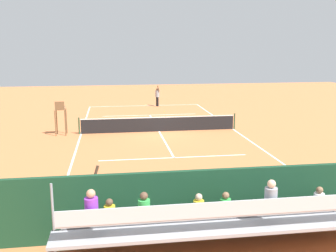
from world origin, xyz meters
name	(u,v)px	position (x,y,z in m)	size (l,w,h in m)	color
ground_plane	(159,131)	(0.00, 0.00, 0.00)	(60.00, 60.00, 0.00)	#D17542
court_line_markings	(159,131)	(0.00, -0.04, 0.00)	(10.10, 22.20, 0.01)	white
tennis_net	(159,124)	(0.00, 0.00, 0.50)	(10.30, 0.10, 1.07)	black
backdrop_wall	(217,201)	(0.00, 14.00, 1.00)	(18.00, 0.16, 2.00)	#194228
bleacher_stand	(227,223)	(0.08, 15.32, 0.93)	(9.06, 2.40, 2.48)	#9EA0A5
umpire_chair	(60,114)	(6.20, 0.06, 1.31)	(0.67, 0.67, 2.14)	brown
courtside_bench	(289,200)	(-2.66, 13.27, 0.56)	(1.80, 0.40, 0.93)	#33383D
equipment_bag	(234,216)	(-0.76, 13.40, 0.18)	(0.90, 0.36, 0.36)	black
tennis_player	(157,95)	(-1.15, -10.53, 1.02)	(0.46, 0.56, 1.93)	black
tennis_racket	(146,105)	(-0.15, -11.11, 0.01)	(0.31, 0.57, 0.03)	black
tennis_ball_near	(164,111)	(-1.38, -7.46, 0.03)	(0.07, 0.07, 0.07)	#CCDB33
line_judge	(97,196)	(3.55, 13.09, 1.02)	(0.41, 0.55, 1.93)	#232328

